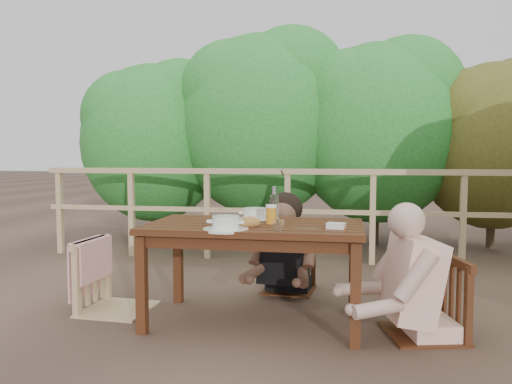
% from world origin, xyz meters
% --- Properties ---
extents(ground, '(60.00, 60.00, 0.00)m').
position_xyz_m(ground, '(0.00, 0.00, 0.00)').
color(ground, brown).
rests_on(ground, ground).
extents(table, '(1.46, 0.82, 0.67)m').
position_xyz_m(table, '(0.00, 0.00, 0.34)').
color(table, '#391C0D').
rests_on(table, ground).
extents(chair_left, '(0.52, 0.52, 1.00)m').
position_xyz_m(chair_left, '(-1.05, 0.07, 0.50)').
color(chair_left, tan).
rests_on(chair_left, ground).
extents(chair_far, '(0.46, 0.46, 0.84)m').
position_xyz_m(chair_far, '(0.14, 0.83, 0.42)').
color(chair_far, '#391C0D').
rests_on(chair_far, ground).
extents(chair_right, '(0.57, 0.57, 0.95)m').
position_xyz_m(chair_right, '(1.11, -0.06, 0.48)').
color(chair_right, '#391C0D').
rests_on(chair_right, ground).
extents(woman, '(0.58, 0.69, 1.30)m').
position_xyz_m(woman, '(0.14, 0.85, 0.65)').
color(woman, black).
rests_on(woman, ground).
extents(diner_right, '(0.81, 0.71, 1.41)m').
position_xyz_m(diner_right, '(1.14, -0.06, 0.70)').
color(diner_right, beige).
rests_on(diner_right, ground).
extents(railing, '(5.60, 0.10, 1.01)m').
position_xyz_m(railing, '(0.00, 2.00, 0.51)').
color(railing, tan).
rests_on(railing, ground).
extents(hedge_row, '(6.60, 1.60, 3.80)m').
position_xyz_m(hedge_row, '(0.40, 3.20, 1.90)').
color(hedge_row, '#267029').
rests_on(hedge_row, ground).
extents(soup_near, '(0.29, 0.29, 0.10)m').
position_xyz_m(soup_near, '(-0.14, -0.28, 0.72)').
color(soup_near, white).
rests_on(soup_near, table).
extents(soup_far, '(0.28, 0.28, 0.09)m').
position_xyz_m(soup_far, '(-0.05, 0.25, 0.72)').
color(soup_far, silver).
rests_on(soup_far, table).
extents(bread_roll, '(0.14, 0.10, 0.08)m').
position_xyz_m(bread_roll, '(-0.00, -0.15, 0.71)').
color(bread_roll, '#A36136').
rests_on(bread_roll, table).
extents(beer_glass, '(0.07, 0.07, 0.14)m').
position_xyz_m(beer_glass, '(0.11, 0.00, 0.75)').
color(beer_glass, gold).
rests_on(beer_glass, table).
extents(bottle, '(0.06, 0.06, 0.27)m').
position_xyz_m(bottle, '(0.13, 0.07, 0.81)').
color(bottle, silver).
rests_on(bottle, table).
extents(tumbler, '(0.07, 0.07, 0.08)m').
position_xyz_m(tumbler, '(0.21, -0.31, 0.72)').
color(tumbler, silver).
rests_on(tumbler, table).
extents(butter_tub, '(0.13, 0.10, 0.05)m').
position_xyz_m(butter_tub, '(0.55, -0.15, 0.70)').
color(butter_tub, white).
rests_on(butter_tub, table).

